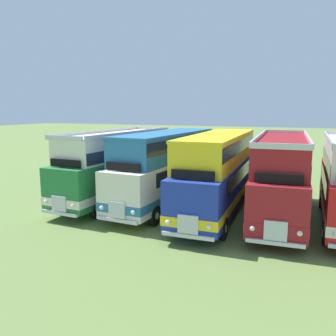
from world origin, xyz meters
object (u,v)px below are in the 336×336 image
bus_first_in_row (118,164)px  bus_second_in_row (166,166)px  bus_third_in_row (218,170)px  bus_fourth_in_row (281,175)px

bus_first_in_row → bus_second_in_row: bus_first_in_row is taller
bus_second_in_row → bus_third_in_row: 3.36m
bus_first_in_row → bus_third_in_row: bearing=-2.6°
bus_first_in_row → bus_second_in_row: 3.35m
bus_second_in_row → bus_third_in_row: same height
bus_second_in_row → bus_third_in_row: bearing=-5.6°
bus_first_in_row → bus_second_in_row: size_ratio=1.02×
bus_first_in_row → bus_fourth_in_row: size_ratio=1.00×
bus_first_in_row → bus_third_in_row: 6.70m
bus_third_in_row → bus_fourth_in_row: 3.37m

